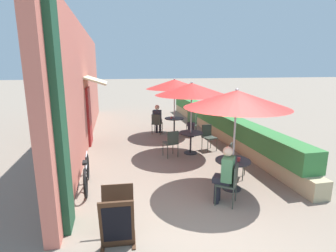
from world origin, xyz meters
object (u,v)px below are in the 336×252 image
seated_patron_near_right (225,173)px  seated_patron_far_right (192,120)px  cafe_chair_far_left (157,122)px  coffee_cup_far (172,117)px  menu_board (118,218)px  patio_umbrella_mid (192,89)px  seated_patron_far_left (157,118)px  cafe_chair_far_right (192,123)px  cafe_chair_near_left (234,158)px  patio_umbrella_far (174,84)px  cafe_chair_mid_right (208,135)px  cafe_chair_near_right (230,181)px  patio_table_mid (191,138)px  patio_table_far (174,122)px  bicycle_leaning (86,174)px  patio_umbrella_near (236,99)px  coffee_cup_near (239,159)px  cafe_chair_mid_left (171,141)px  patio_table_near (233,168)px

seated_patron_near_right → seated_patron_far_right: bearing=25.1°
cafe_chair_far_left → seated_patron_far_right: (1.37, -0.59, 0.17)m
coffee_cup_far → menu_board: 6.99m
patio_umbrella_mid → seated_patron_far_right: patio_umbrella_mid is taller
seated_patron_far_left → cafe_chair_far_right: seated_patron_far_left is taller
cafe_chair_near_left → patio_umbrella_far: bearing=-138.4°
cafe_chair_mid_right → coffee_cup_far: cafe_chair_mid_right is taller
cafe_chair_near_right → patio_table_mid: cafe_chair_near_right is taller
cafe_chair_near_left → patio_table_far: bearing=-138.4°
coffee_cup_far → bicycle_leaning: size_ratio=0.05×
patio_umbrella_mid → patio_umbrella_near: bearing=-85.8°
cafe_chair_near_left → cafe_chair_near_right: size_ratio=1.00×
menu_board → seated_patron_far_left: bearing=78.6°
cafe_chair_far_right → coffee_cup_far: bearing=12.2°
coffee_cup_near → cafe_chair_mid_left: (-1.01, 2.55, -0.24)m
coffee_cup_near → cafe_chair_far_left: (-0.98, 5.54, -0.24)m
cafe_chair_mid_left → seated_patron_far_right: bearing=46.6°
seated_patron_near_right → patio_umbrella_far: patio_umbrella_far is taller
patio_umbrella_mid → cafe_chair_mid_right: patio_umbrella_mid is taller
patio_table_near → seated_patron_near_right: size_ratio=0.65×
bicycle_leaning → patio_umbrella_mid: bearing=28.8°
cafe_chair_mid_right → cafe_chair_near_left: bearing=73.1°
seated_patron_far_left → cafe_chair_far_right: bearing=1.6°
cafe_chair_near_left → coffee_cup_far: size_ratio=9.67×
patio_table_mid → patio_table_far: (0.03, 2.50, 0.00)m
patio_table_mid → menu_board: size_ratio=0.90×
cafe_chair_far_right → seated_patron_far_right: bearing=90.0°
coffee_cup_near → seated_patron_far_right: 4.96m
cafe_chair_near_left → patio_umbrella_mid: 2.67m
cafe_chair_mid_right → patio_table_near: bearing=67.0°
seated_patron_near_right → cafe_chair_far_left: (-0.42, 6.04, -0.17)m
patio_table_mid → menu_board: 4.81m
seated_patron_near_right → patio_table_mid: size_ratio=1.55×
patio_table_far → coffee_cup_far: size_ratio=8.97×
cafe_chair_near_left → patio_table_mid: size_ratio=1.08×
menu_board → patio_table_near: bearing=31.4°
patio_table_far → cafe_chair_mid_right: bearing=-73.3°
cafe_chair_near_left → patio_umbrella_far: 4.86m
patio_umbrella_far → cafe_chair_far_left: 1.78m
patio_table_near → menu_board: menu_board is taller
patio_umbrella_near → patio_table_mid: (-0.20, 2.71, -1.60)m
seated_patron_far_right → bicycle_leaning: bearing=71.8°
patio_table_near → cafe_chair_mid_right: cafe_chair_mid_right is taller
coffee_cup_near → bicycle_leaning: (-3.45, 0.87, -0.41)m
seated_patron_far_left → seated_patron_far_right: size_ratio=1.00×
seated_patron_near_right → patio_table_mid: bearing=30.5°
patio_umbrella_far → menu_board: patio_umbrella_far is taller
cafe_chair_mid_left → coffee_cup_near: bearing=-81.7°
seated_patron_far_left → cafe_chair_far_right: (1.37, -0.59, -0.17)m
patio_umbrella_mid → patio_umbrella_far: (0.03, 2.50, 0.00)m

